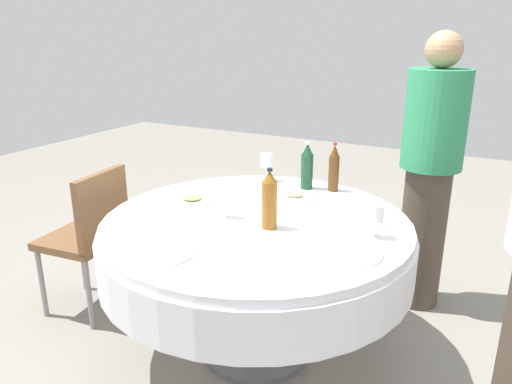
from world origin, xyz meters
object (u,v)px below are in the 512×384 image
at_px(plate_inner, 192,200).
at_px(person_west, 430,171).
at_px(dining_table, 256,247).
at_px(bottle_brown_right, 334,169).
at_px(plate_mid, 165,252).
at_px(wine_glass_outer, 376,214).
at_px(plate_left, 294,197).
at_px(bottle_amber_near, 269,200).
at_px(wine_glass_north, 267,161).
at_px(bottle_dark_green_west, 307,167).
at_px(plate_south, 351,253).
at_px(chair_outer, 91,230).
at_px(wine_glass_front, 224,195).

height_order(plate_inner, person_west, person_west).
relative_size(dining_table, person_west, 0.94).
distance_m(bottle_brown_right, plate_mid, 1.16).
relative_size(wine_glass_outer, plate_left, 0.73).
distance_m(dining_table, plate_mid, 0.55).
distance_m(bottle_amber_near, wine_glass_north, 0.74).
xyz_separation_m(wine_glass_north, plate_inner, (0.17, 0.53, -0.11)).
relative_size(bottle_dark_green_west, bottle_brown_right, 0.98).
bearing_deg(bottle_dark_green_west, plate_south, 124.10).
height_order(plate_left, chair_outer, chair_outer).
distance_m(plate_south, person_west, 1.08).
xyz_separation_m(bottle_brown_right, plate_mid, (0.33, 1.10, -0.12)).
bearing_deg(wine_glass_front, plate_mid, 90.31).
relative_size(plate_south, plate_left, 1.21).
height_order(bottle_amber_near, bottle_brown_right, bottle_amber_near).
distance_m(wine_glass_north, person_west, 0.94).
bearing_deg(plate_inner, wine_glass_north, -107.66).
bearing_deg(plate_mid, chair_outer, -25.47).
height_order(wine_glass_north, plate_mid, wine_glass_north).
bearing_deg(plate_south, plate_inner, -13.17).
bearing_deg(chair_outer, plate_south, -97.88).
height_order(bottle_dark_green_west, wine_glass_front, bottle_dark_green_west).
bearing_deg(plate_inner, chair_outer, 14.36).
xyz_separation_m(plate_mid, chair_outer, (0.87, -0.41, -0.23)).
bearing_deg(bottle_brown_right, wine_glass_north, 0.22).
xyz_separation_m(dining_table, plate_mid, (0.15, 0.51, 0.15)).
bearing_deg(dining_table, person_west, -125.54).
relative_size(bottle_amber_near, wine_glass_outer, 1.87).
relative_size(person_west, chair_outer, 1.85).
height_order(bottle_dark_green_west, bottle_brown_right, bottle_brown_right).
relative_size(dining_table, plate_left, 7.27).
relative_size(bottle_amber_near, wine_glass_north, 1.71).
height_order(wine_glass_front, plate_mid, wine_glass_front).
height_order(bottle_dark_green_west, plate_south, bottle_dark_green_west).
height_order(wine_glass_front, plate_left, wine_glass_front).
distance_m(bottle_amber_near, bottle_brown_right, 0.66).
distance_m(plate_inner, chair_outer, 0.67).
bearing_deg(chair_outer, bottle_brown_right, -65.48).
bearing_deg(bottle_amber_near, plate_south, 166.90).
relative_size(bottle_amber_near, wine_glass_front, 1.86).
relative_size(bottle_dark_green_west, chair_outer, 0.31).
bearing_deg(bottle_brown_right, bottle_dark_green_west, 11.35).
xyz_separation_m(bottle_brown_right, wine_glass_front, (0.33, 0.64, -0.02)).
height_order(bottle_brown_right, wine_glass_front, bottle_brown_right).
xyz_separation_m(wine_glass_front, person_west, (-0.80, -0.95, -0.01)).
height_order(bottle_brown_right, chair_outer, bottle_brown_right).
bearing_deg(person_west, plate_mid, -83.75).
xyz_separation_m(wine_glass_front, plate_inner, (0.26, -0.10, -0.10)).
height_order(bottle_brown_right, plate_south, bottle_brown_right).
relative_size(wine_glass_outer, person_west, 0.09).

